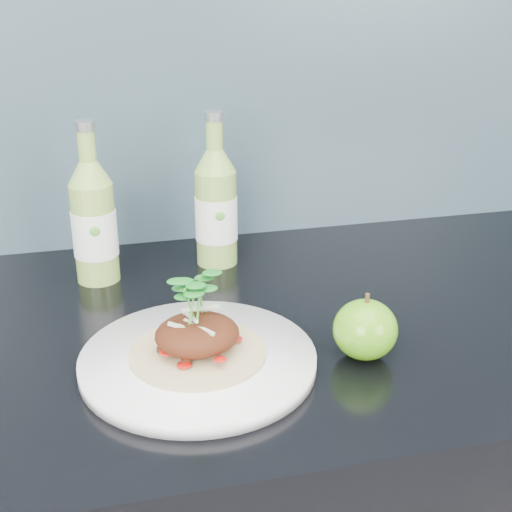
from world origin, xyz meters
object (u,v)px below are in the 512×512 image
at_px(green_apple, 365,329).
at_px(cider_bottle_left, 94,222).
at_px(cider_bottle_right, 216,208).
at_px(dinner_plate, 198,361).

height_order(green_apple, cider_bottle_left, cider_bottle_left).
relative_size(green_apple, cider_bottle_right, 0.43).
xyz_separation_m(cider_bottle_left, cider_bottle_right, (0.17, 0.02, 0.00)).
bearing_deg(cider_bottle_right, dinner_plate, -114.82).
xyz_separation_m(dinner_plate, cider_bottle_right, (0.07, 0.28, 0.08)).
bearing_deg(cider_bottle_left, dinner_plate, -86.43).
distance_m(green_apple, cider_bottle_right, 0.32).
distance_m(cider_bottle_left, cider_bottle_right, 0.17).
bearing_deg(dinner_plate, green_apple, -6.61).
height_order(dinner_plate, cider_bottle_left, cider_bottle_left).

